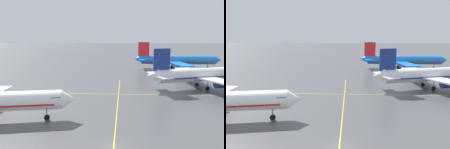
# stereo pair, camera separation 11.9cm
# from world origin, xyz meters

# --- Properties ---
(ground_plane) EXTENTS (600.00, 600.00, 0.00)m
(ground_plane) POSITION_xyz_m (0.00, 0.00, 0.00)
(ground_plane) COLOR #4C4C4F
(airliner_second_row) EXTENTS (37.47, 31.99, 11.88)m
(airliner_second_row) POSITION_xyz_m (25.65, 38.51, 4.06)
(airliner_second_row) COLOR white
(airliner_second_row) RESTS_ON ground
(airliner_third_row) EXTENTS (37.62, 32.59, 11.74)m
(airliner_third_row) POSITION_xyz_m (24.35, 74.32, 4.01)
(airliner_third_row) COLOR blue
(airliner_third_row) RESTS_ON ground
(taxiway_markings) EXTENTS (136.67, 70.87, 0.01)m
(taxiway_markings) POSITION_xyz_m (0.00, 14.11, 0.00)
(taxiway_markings) COLOR yellow
(taxiway_markings) RESTS_ON ground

